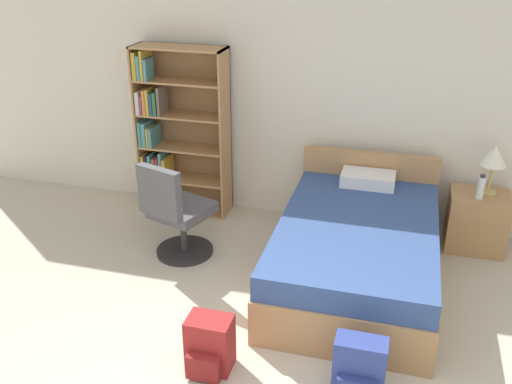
% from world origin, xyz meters
% --- Properties ---
extents(wall_back, '(9.00, 0.06, 2.60)m').
position_xyz_m(wall_back, '(0.00, 3.23, 1.30)').
color(wall_back, silver).
rests_on(wall_back, ground_plane).
extents(bookshelf, '(0.94, 0.33, 1.76)m').
position_xyz_m(bookshelf, '(-1.60, 3.00, 0.87)').
color(bookshelf, '#AD7F51').
rests_on(bookshelf, ground_plane).
extents(bed, '(1.31, 2.09, 0.83)m').
position_xyz_m(bed, '(0.46, 2.09, 0.30)').
color(bed, '#AD7F51').
rests_on(bed, ground_plane).
extents(office_chair, '(0.61, 0.68, 0.96)m').
position_xyz_m(office_chair, '(-1.17, 2.02, 0.44)').
color(office_chair, '#232326').
rests_on(office_chair, ground_plane).
extents(nightstand, '(0.53, 0.44, 0.57)m').
position_xyz_m(nightstand, '(1.49, 2.93, 0.28)').
color(nightstand, '#AD7F51').
rests_on(nightstand, ground_plane).
extents(table_lamp, '(0.23, 0.23, 0.47)m').
position_xyz_m(table_lamp, '(1.54, 2.96, 0.92)').
color(table_lamp, tan).
rests_on(table_lamp, nightstand).
extents(water_bottle, '(0.07, 0.07, 0.23)m').
position_xyz_m(water_bottle, '(1.46, 2.83, 0.68)').
color(water_bottle, silver).
rests_on(water_bottle, nightstand).
extents(backpack_blue, '(0.34, 0.24, 0.43)m').
position_xyz_m(backpack_blue, '(0.63, 0.72, 0.20)').
color(backpack_blue, navy).
rests_on(backpack_blue, ground_plane).
extents(backpack_red, '(0.31, 0.29, 0.40)m').
position_xyz_m(backpack_red, '(-0.39, 0.69, 0.19)').
color(backpack_red, maroon).
rests_on(backpack_red, ground_plane).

